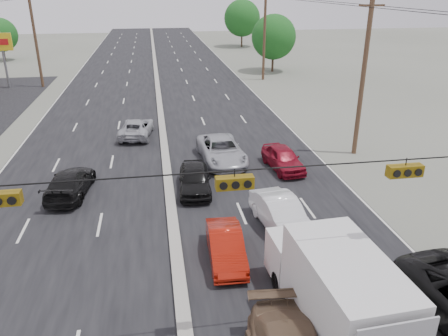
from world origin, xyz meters
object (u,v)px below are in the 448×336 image
Objects in this scene: oncoming_near at (70,183)px; queue_car_b at (281,215)px; utility_pole_right_c at (264,35)px; pole_sign_far at (2,47)px; queue_car_c at (221,151)px; queue_car_e at (283,158)px; utility_pole_left_c at (35,39)px; tree_right_far at (242,18)px; oncoming_far at (137,128)px; tree_left_far at (0,35)px; utility_pole_right_b at (363,77)px; box_truck at (333,290)px; red_sedan at (226,246)px; queue_car_a at (195,179)px; tree_right_mid at (274,37)px.

queue_car_b is at bearing 158.87° from oncoming_near.
pole_sign_far is (-28.50, -0.00, -0.70)m from utility_pole_right_c.
queue_car_c is 3.93m from queue_car_e.
utility_pole_left_c is 1.23× the size of tree_right_far.
oncoming_near is at bearing -121.91° from utility_pole_right_c.
queue_car_e is (-5.50, -26.88, -4.41)m from utility_pole_right_c.
oncoming_near is at bearing 78.35° from oncoming_far.
tree_left_far is 1.32× the size of oncoming_near.
queue_car_e is at bearing -98.99° from tree_right_far.
utility_pole_right_b reaches higher than pole_sign_far.
utility_pole_right_c is (0.00, 25.00, 0.00)m from utility_pole_right_b.
utility_pole_left_c is at bearing -68.91° from oncoming_near.
queue_car_b is at bearing 122.59° from oncoming_far.
tree_left_far is at bearing 110.79° from box_truck.
pole_sign_far is at bearing 119.07° from red_sedan.
oncoming_near is 0.99× the size of oncoming_far.
tree_left_far reaches higher than queue_car_a.
utility_pole_right_c is 27.01m from queue_car_c.
utility_pole_left_c is 43.86m from box_truck.
utility_pole_right_b is 1.63× the size of tree_left_far.
queue_car_e is at bearing -54.04° from utility_pole_left_c.
utility_pole_right_b is 18.57m from oncoming_near.
red_sedan is at bearing -125.75° from queue_car_e.
utility_pole_right_c is at bearing 0.00° from pole_sign_far.
utility_pole_left_c reaches higher than tree_right_far.
tree_right_far reaches higher than tree_left_far.
utility_pole_right_b is 10.00m from queue_car_c.
tree_right_mid is 32.42m from queue_car_c.
tree_right_mid is 40.21m from queue_car_b.
oncoming_far is at bearing 128.48° from queue_car_c.
queue_car_b is (20.89, -33.75, -3.67)m from pole_sign_far.
utility_pole_right_c is 2.45× the size of queue_car_e.
queue_car_a is at bearing 116.06° from oncoming_far.
queue_car_c is at bearing 65.98° from queue_car_a.
utility_pole_left_c reaches higher than queue_car_c.
queue_car_b is (3.49, -4.69, 0.03)m from queue_car_a.
queue_car_b is at bearing -49.49° from queue_car_a.
utility_pole_left_c reaches higher than queue_car_b.
utility_pole_left_c is 1.54× the size of box_truck.
utility_pole_right_b is 12.61m from queue_car_a.
tree_left_far is (-34.50, 20.00, -1.39)m from utility_pole_right_c.
pole_sign_far is 31.99m from queue_car_c.
utility_pole_right_b is 37.92m from pole_sign_far.
oncoming_near is (-17.70, -3.43, -4.43)m from utility_pole_right_b.
utility_pole_right_b is 2.15× the size of oncoming_near.
oncoming_near is (-8.70, -3.33, -0.08)m from queue_car_c.
red_sedan is at bearing -107.72° from tree_right_mid.
tree_right_mid is (37.00, -15.00, 0.62)m from tree_left_far.
tree_right_far is (1.00, 25.00, 0.62)m from tree_right_mid.
tree_left_far is 0.75× the size of tree_right_far.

